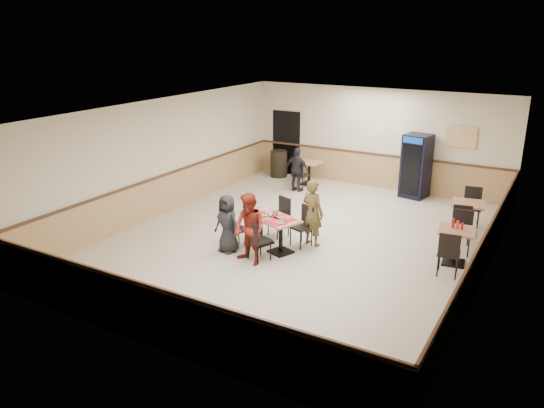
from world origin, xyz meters
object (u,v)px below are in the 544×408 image
Objects in this scene: diner_woman_left at (227,224)px; side_table_far at (467,213)px; main_table at (271,227)px; diner_man_opposite at (313,213)px; pepsi_cooler at (416,166)px; back_table at (309,169)px; lone_diner at (297,170)px; trash_bin at (279,164)px; side_table_near at (456,241)px; diner_woman_right at (249,229)px.

diner_woman_left reaches higher than side_table_far.
main_table is 0.99m from diner_man_opposite.
pepsi_cooler is (-1.87, 2.26, 0.40)m from side_table_far.
main_table is 1.88× the size of side_table_far.
diner_woman_left reaches higher than back_table.
pepsi_cooler is (3.19, 1.22, 0.25)m from lone_diner.
trash_bin is (-2.75, 5.29, -0.06)m from main_table.
back_table is (0.00, 0.83, -0.18)m from lone_diner.
main_table is 5.15m from back_table.
diner_man_opposite is at bearing -92.15° from pepsi_cooler.
side_table_far is at bearing -20.25° from back_table.
pepsi_cooler is 4.49m from trash_bin.
diner_woman_right is at bearing -150.41° from side_table_near.
lone_diner is 1.75m from trash_bin.
side_table_far is 0.95× the size of trash_bin.
diner_woman_left is at bearing -71.00° from trash_bin.
diner_woman_left is 4.80m from lone_diner.
side_table_near is at bearing 38.33° from main_table.
diner_woman_right is 1.69m from diner_man_opposite.
trash_bin reaches higher than side_table_far.
pepsi_cooler is (3.19, 0.39, 0.43)m from back_table.
diner_woman_right is 1.74× the size of trash_bin.
side_table_far reaches higher than main_table.
diner_woman_right is 4.25m from side_table_near.
back_table is at bearing 107.37° from diner_woman_left.
diner_woman_left is 6.26m from trash_bin.
diner_woman_right is 6.47m from pepsi_cooler.
pepsi_cooler is (2.43, 5.96, 0.27)m from diner_woman_left.
side_table_near is 0.92× the size of trash_bin.
pepsi_cooler reaches higher than side_table_far.
diner_woman_left reaches higher than main_table.
side_table_far is at bearing 94.07° from side_table_near.
diner_woman_left is 0.80m from diner_woman_right.
main_table is at bearing 114.04° from lone_diner.
diner_man_opposite reaches higher than trash_bin.
diner_man_opposite is 1.77× the size of trash_bin.
side_table_far is at bearing 172.68° from lone_diner.
lone_diner is 5.97m from side_table_near.
back_table is 3.24m from pepsi_cooler.
main_table is 5.61m from pepsi_cooler.
diner_woman_right is at bearing -131.79° from side_table_far.
diner_man_opposite is at bearing 51.05° from diner_woman_left.
diner_woman_left is (-0.72, -0.63, 0.15)m from main_table.
main_table is 1.20× the size of diner_woman_left.
trash_bin is at bearing 164.69° from back_table.
diner_man_opposite is at bearing 82.25° from diner_woman_right.
lone_diner is 1.67× the size of side_table_near.
pepsi_cooler is (1.71, 5.33, 0.42)m from main_table.
side_table_far is at bearing 61.23° from main_table.
side_table_far is at bearing -125.54° from diner_man_opposite.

